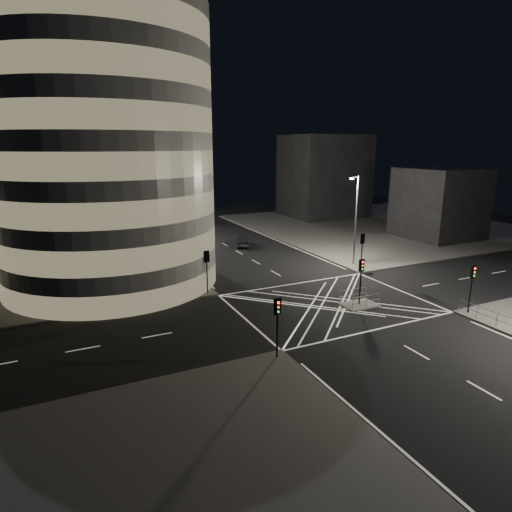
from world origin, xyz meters
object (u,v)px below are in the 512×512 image
central_island (359,305)px  traffic_signal_fl (207,264)px  traffic_signal_fr (362,245)px  street_lamp_left_near (183,226)px  sedan (242,241)px  traffic_signal_nl (277,317)px  traffic_signal_nr (472,280)px  traffic_signal_island (361,273)px  street_lamp_left_far (146,204)px  street_lamp_right_far (356,217)px

central_island → traffic_signal_fl: 13.91m
traffic_signal_fr → street_lamp_left_near: bearing=164.1°
traffic_signal_fr → central_island: bearing=-129.3°
central_island → sedan: (-0.25, 24.65, 0.63)m
street_lamp_left_near → traffic_signal_nl: bearing=-88.1°
traffic_signal_fl → traffic_signal_nr: same height
traffic_signal_nr → street_lamp_left_near: 26.32m
traffic_signal_island → street_lamp_left_near: 17.89m
sedan → street_lamp_left_near: bearing=62.4°
traffic_signal_fl → street_lamp_left_far: size_ratio=0.40×
traffic_signal_fl → traffic_signal_fr: bearing=0.0°
traffic_signal_nl → street_lamp_left_far: 36.90m
traffic_signal_island → traffic_signal_nr: bearing=-37.9°
traffic_signal_nr → traffic_signal_fr: bearing=90.0°
traffic_signal_nr → street_lamp_right_far: size_ratio=0.40×
traffic_signal_island → street_lamp_left_far: bearing=110.0°
street_lamp_left_near → street_lamp_right_far: 19.11m
street_lamp_left_near → traffic_signal_island: bearing=-49.7°
traffic_signal_fl → street_lamp_left_near: bearing=97.0°
traffic_signal_island → sedan: traffic_signal_island is taller
traffic_signal_fr → street_lamp_left_far: (-18.24, 23.20, 2.63)m
traffic_signal_fr → traffic_signal_island: (-6.80, -8.30, 0.00)m
traffic_signal_fr → street_lamp_left_near: street_lamp_left_near is taller
street_lamp_left_near → sedan: bearing=44.9°
central_island → traffic_signal_nl: 12.36m
sedan → traffic_signal_nl: bearing=88.1°
central_island → traffic_signal_nl: size_ratio=0.75×
traffic_signal_nl → traffic_signal_island: bearing=26.1°
street_lamp_right_far → street_lamp_left_far: bearing=131.9°
traffic_signal_nr → street_lamp_left_near: bearing=134.1°
traffic_signal_fl → street_lamp_left_near: size_ratio=0.40×
sedan → central_island: bearing=108.1°
traffic_signal_fl → central_island: bearing=-37.5°
sedan → street_lamp_right_far: bearing=136.0°
traffic_signal_island → street_lamp_left_near: (-11.44, 13.50, 2.63)m
traffic_signal_island → street_lamp_left_far: street_lamp_left_far is taller
traffic_signal_nr → traffic_signal_island: size_ratio=1.00×
central_island → sedan: size_ratio=0.70×
street_lamp_left_far → street_lamp_right_far: same height
traffic_signal_fr → traffic_signal_nr: 13.60m
traffic_signal_nl → street_lamp_right_far: bearing=40.9°
traffic_signal_nl → street_lamp_left_near: (-0.64, 18.80, 2.63)m
traffic_signal_nl → sedan: bearing=70.6°
traffic_signal_island → traffic_signal_fr: bearing=50.7°
traffic_signal_fr → street_lamp_left_near: (-18.24, 5.20, 2.63)m
traffic_signal_nr → street_lamp_left_far: (-18.24, 36.80, 2.63)m
traffic_signal_nr → traffic_signal_island: bearing=142.1°
traffic_signal_fr → street_lamp_left_far: street_lamp_left_far is taller
traffic_signal_nr → street_lamp_right_far: street_lamp_right_far is taller
sedan → traffic_signal_nr: bearing=120.8°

